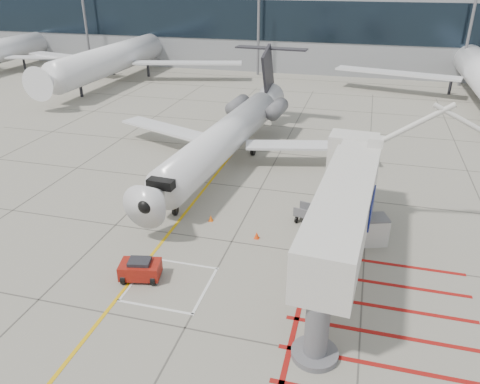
# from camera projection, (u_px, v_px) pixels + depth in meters

# --- Properties ---
(ground_plane) EXTENTS (260.00, 260.00, 0.00)m
(ground_plane) POSITION_uv_depth(u_px,v_px,m) (211.00, 279.00, 25.52)
(ground_plane) COLOR gray
(ground_plane) RESTS_ON ground
(regional_jet) EXTENTS (26.97, 32.93, 8.17)m
(regional_jet) POSITION_uv_depth(u_px,v_px,m) (214.00, 127.00, 36.64)
(regional_jet) COLOR silver
(regional_jet) RESTS_ON ground_plane
(jet_bridge) EXTENTS (9.68, 18.37, 7.13)m
(jet_bridge) POSITION_uv_depth(u_px,v_px,m) (342.00, 221.00, 24.11)
(jet_bridge) COLOR silver
(jet_bridge) RESTS_ON ground_plane
(pushback_tug) EXTENTS (2.38, 1.76, 1.25)m
(pushback_tug) POSITION_uv_depth(u_px,v_px,m) (140.00, 269.00, 25.31)
(pushback_tug) COLOR maroon
(pushback_tug) RESTS_ON ground_plane
(baggage_cart) EXTENTS (2.13, 1.63, 1.19)m
(baggage_cart) POSITION_uv_depth(u_px,v_px,m) (310.00, 214.00, 30.96)
(baggage_cart) COLOR #58595D
(baggage_cart) RESTS_ON ground_plane
(ground_power_unit) EXTENTS (2.57, 2.00, 1.79)m
(ground_power_unit) POSITION_uv_depth(u_px,v_px,m) (368.00, 230.00, 28.53)
(ground_power_unit) COLOR beige
(ground_power_unit) RESTS_ON ground_plane
(cone_nose) EXTENTS (0.31, 0.31, 0.43)m
(cone_nose) POSITION_uv_depth(u_px,v_px,m) (211.00, 218.00, 31.31)
(cone_nose) COLOR #FF630D
(cone_nose) RESTS_ON ground_plane
(cone_side) EXTENTS (0.33, 0.33, 0.46)m
(cone_side) POSITION_uv_depth(u_px,v_px,m) (257.00, 235.00, 29.27)
(cone_side) COLOR #EB3E0C
(cone_side) RESTS_ON ground_plane
(terminal_building) EXTENTS (180.00, 28.00, 14.00)m
(terminal_building) POSITION_uv_depth(u_px,v_px,m) (391.00, 22.00, 81.13)
(terminal_building) COLOR gray
(terminal_building) RESTS_ON ground_plane
(terminal_glass_band) EXTENTS (180.00, 0.10, 6.00)m
(terminal_glass_band) POSITION_uv_depth(u_px,v_px,m) (394.00, 24.00, 68.46)
(terminal_glass_band) COLOR black
(terminal_glass_band) RESTS_ON ground_plane
(bg_aircraft_b) EXTENTS (36.26, 40.28, 12.09)m
(bg_aircraft_b) POSITION_uv_depth(u_px,v_px,m) (121.00, 37.00, 69.85)
(bg_aircraft_b) COLOR silver
(bg_aircraft_b) RESTS_ON ground_plane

